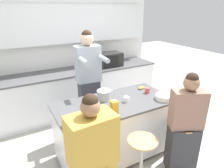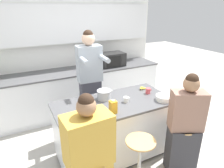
{
  "view_description": "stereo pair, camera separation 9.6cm",
  "coord_description": "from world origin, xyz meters",
  "px_view_note": "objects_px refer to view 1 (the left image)",
  "views": [
    {
      "loc": [
        -1.26,
        -2.18,
        2.15
      ],
      "look_at": [
        0.0,
        0.08,
        1.14
      ],
      "focal_mm": 32.0,
      "sensor_mm": 36.0,
      "label": 1
    },
    {
      "loc": [
        -1.18,
        -2.22,
        2.15
      ],
      "look_at": [
        0.0,
        0.08,
        1.14
      ],
      "focal_mm": 32.0,
      "sensor_mm": 36.0,
      "label": 2
    }
  ],
  "objects_px": {
    "person_seated_near": "(184,129)",
    "bar_stool_center": "(141,162)",
    "person_wrapped_blanket": "(93,163)",
    "coffee_cup_near": "(126,99)",
    "cooking_pot": "(104,95)",
    "microwave": "(109,59)",
    "banana_bunch": "(141,88)",
    "fruit_bowl": "(164,97)",
    "coffee_cup_far": "(147,90)",
    "person_cooking": "(89,86)",
    "bar_stool_rightmost": "(181,145)",
    "kitchen_island": "(115,129)",
    "juice_carton": "(114,107)"
  },
  "relations": [
    {
      "from": "person_seated_near",
      "to": "bar_stool_center",
      "type": "bearing_deg",
      "value": -157.19
    },
    {
      "from": "bar_stool_center",
      "to": "person_wrapped_blanket",
      "type": "bearing_deg",
      "value": -176.3
    },
    {
      "from": "bar_stool_center",
      "to": "coffee_cup_near",
      "type": "distance_m",
      "value": 0.84
    },
    {
      "from": "cooking_pot",
      "to": "microwave",
      "type": "height_order",
      "value": "microwave"
    },
    {
      "from": "bar_stool_center",
      "to": "banana_bunch",
      "type": "distance_m",
      "value": 1.2
    },
    {
      "from": "person_seated_near",
      "to": "fruit_bowl",
      "type": "height_order",
      "value": "person_seated_near"
    },
    {
      "from": "coffee_cup_far",
      "to": "banana_bunch",
      "type": "distance_m",
      "value": 0.18
    },
    {
      "from": "person_cooking",
      "to": "cooking_pot",
      "type": "xyz_separation_m",
      "value": [
        0.0,
        -0.55,
        0.05
      ]
    },
    {
      "from": "bar_stool_rightmost",
      "to": "banana_bunch",
      "type": "xyz_separation_m",
      "value": [
        -0.05,
        0.88,
        0.55
      ]
    },
    {
      "from": "kitchen_island",
      "to": "coffee_cup_near",
      "type": "distance_m",
      "value": 0.51
    },
    {
      "from": "person_wrapped_blanket",
      "to": "person_seated_near",
      "type": "height_order",
      "value": "person_wrapped_blanket"
    },
    {
      "from": "person_wrapped_blanket",
      "to": "banana_bunch",
      "type": "relative_size",
      "value": 10.45
    },
    {
      "from": "banana_bunch",
      "to": "person_cooking",
      "type": "bearing_deg",
      "value": 145.12
    },
    {
      "from": "cooking_pot",
      "to": "coffee_cup_near",
      "type": "distance_m",
      "value": 0.33
    },
    {
      "from": "cooking_pot",
      "to": "microwave",
      "type": "xyz_separation_m",
      "value": [
        0.85,
        1.4,
        0.11
      ]
    },
    {
      "from": "fruit_bowl",
      "to": "person_seated_near",
      "type": "bearing_deg",
      "value": -91.79
    },
    {
      "from": "coffee_cup_far",
      "to": "cooking_pot",
      "type": "bearing_deg",
      "value": 170.03
    },
    {
      "from": "bar_stool_center",
      "to": "juice_carton",
      "type": "bearing_deg",
      "value": 110.78
    },
    {
      "from": "bar_stool_center",
      "to": "juice_carton",
      "type": "height_order",
      "value": "juice_carton"
    },
    {
      "from": "coffee_cup_near",
      "to": "juice_carton",
      "type": "xyz_separation_m",
      "value": [
        -0.31,
        -0.19,
        0.05
      ]
    },
    {
      "from": "kitchen_island",
      "to": "coffee_cup_far",
      "type": "height_order",
      "value": "coffee_cup_far"
    },
    {
      "from": "microwave",
      "to": "coffee_cup_far",
      "type": "bearing_deg",
      "value": -95.77
    },
    {
      "from": "banana_bunch",
      "to": "microwave",
      "type": "relative_size",
      "value": 0.26
    },
    {
      "from": "person_seated_near",
      "to": "microwave",
      "type": "relative_size",
      "value": 2.69
    },
    {
      "from": "bar_stool_rightmost",
      "to": "person_seated_near",
      "type": "xyz_separation_m",
      "value": [
        -0.02,
        -0.04,
        0.29
      ]
    },
    {
      "from": "kitchen_island",
      "to": "person_seated_near",
      "type": "bearing_deg",
      "value": -47.03
    },
    {
      "from": "coffee_cup_near",
      "to": "banana_bunch",
      "type": "relative_size",
      "value": 0.77
    },
    {
      "from": "kitchen_island",
      "to": "person_cooking",
      "type": "relative_size",
      "value": 0.93
    },
    {
      "from": "person_seated_near",
      "to": "coffee_cup_near",
      "type": "relative_size",
      "value": 13.39
    },
    {
      "from": "coffee_cup_far",
      "to": "bar_stool_rightmost",
      "type": "bearing_deg",
      "value": -84.42
    },
    {
      "from": "coffee_cup_near",
      "to": "fruit_bowl",
      "type": "bearing_deg",
      "value": -21.26
    },
    {
      "from": "person_seated_near",
      "to": "cooking_pot",
      "type": "xyz_separation_m",
      "value": [
        -0.74,
        0.86,
        0.31
      ]
    },
    {
      "from": "bar_stool_center",
      "to": "person_cooking",
      "type": "bearing_deg",
      "value": 93.67
    },
    {
      "from": "bar_stool_center",
      "to": "coffee_cup_far",
      "type": "height_order",
      "value": "coffee_cup_far"
    },
    {
      "from": "cooking_pot",
      "to": "coffee_cup_far",
      "type": "distance_m",
      "value": 0.7
    },
    {
      "from": "bar_stool_rightmost",
      "to": "microwave",
      "type": "distance_m",
      "value": 2.34
    },
    {
      "from": "banana_bunch",
      "to": "coffee_cup_far",
      "type": "bearing_deg",
      "value": -95.38
    },
    {
      "from": "person_wrapped_blanket",
      "to": "banana_bunch",
      "type": "xyz_separation_m",
      "value": [
        1.28,
        0.92,
        0.23
      ]
    },
    {
      "from": "bar_stool_center",
      "to": "cooking_pot",
      "type": "bearing_deg",
      "value": 96.04
    },
    {
      "from": "juice_carton",
      "to": "kitchen_island",
      "type": "bearing_deg",
      "value": 58.17
    },
    {
      "from": "person_cooking",
      "to": "person_seated_near",
      "type": "relative_size",
      "value": 1.27
    },
    {
      "from": "kitchen_island",
      "to": "coffee_cup_far",
      "type": "distance_m",
      "value": 0.78
    },
    {
      "from": "banana_bunch",
      "to": "coffee_cup_near",
      "type": "bearing_deg",
      "value": -149.54
    },
    {
      "from": "cooking_pot",
      "to": "coffee_cup_far",
      "type": "height_order",
      "value": "cooking_pot"
    },
    {
      "from": "bar_stool_rightmost",
      "to": "person_seated_near",
      "type": "height_order",
      "value": "person_seated_near"
    },
    {
      "from": "bar_stool_center",
      "to": "microwave",
      "type": "distance_m",
      "value": 2.45
    },
    {
      "from": "cooking_pot",
      "to": "coffee_cup_near",
      "type": "xyz_separation_m",
      "value": [
        0.24,
        -0.22,
        -0.03
      ]
    },
    {
      "from": "kitchen_island",
      "to": "juice_carton",
      "type": "relative_size",
      "value": 9.32
    },
    {
      "from": "person_seated_near",
      "to": "person_wrapped_blanket",
      "type": "bearing_deg",
      "value": -153.45
    },
    {
      "from": "kitchen_island",
      "to": "person_cooking",
      "type": "height_order",
      "value": "person_cooking"
    }
  ]
}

